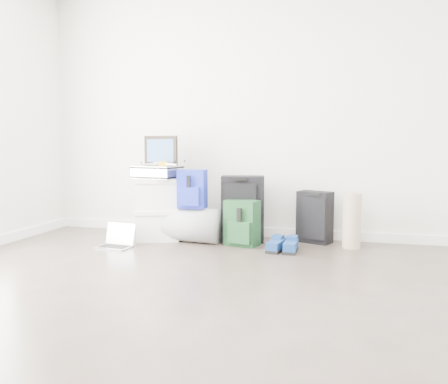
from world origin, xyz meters
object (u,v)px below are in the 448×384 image
(carry_on, at_px, (315,217))
(laptop, at_px, (117,241))
(boxes_stack, at_px, (158,209))
(briefcase, at_px, (157,172))
(duffel_bag, at_px, (193,225))
(large_suitcase, at_px, (243,209))

(carry_on, relative_size, laptop, 1.53)
(boxes_stack, height_order, laptop, boxes_stack)
(briefcase, relative_size, carry_on, 0.85)
(duffel_bag, distance_m, carry_on, 1.26)
(duffel_bag, bearing_deg, laptop, -138.89)
(boxes_stack, xyz_separation_m, laptop, (-0.25, -0.45, -0.28))
(boxes_stack, relative_size, duffel_bag, 1.13)
(briefcase, height_order, carry_on, briefcase)
(briefcase, xyz_separation_m, carry_on, (1.62, 0.28, -0.46))
(briefcase, distance_m, carry_on, 1.71)
(boxes_stack, distance_m, briefcase, 0.39)
(briefcase, relative_size, large_suitcase, 0.66)
(briefcase, bearing_deg, large_suitcase, 20.28)
(laptop, bearing_deg, large_suitcase, 34.55)
(large_suitcase, relative_size, carry_on, 1.29)
(duffel_bag, bearing_deg, boxes_stack, -175.41)
(duffel_bag, bearing_deg, carry_on, 21.09)
(boxes_stack, height_order, briefcase, briefcase)
(duffel_bag, height_order, laptop, duffel_bag)
(boxes_stack, distance_m, duffel_bag, 0.43)
(large_suitcase, bearing_deg, briefcase, 178.97)
(briefcase, distance_m, duffel_bag, 0.68)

